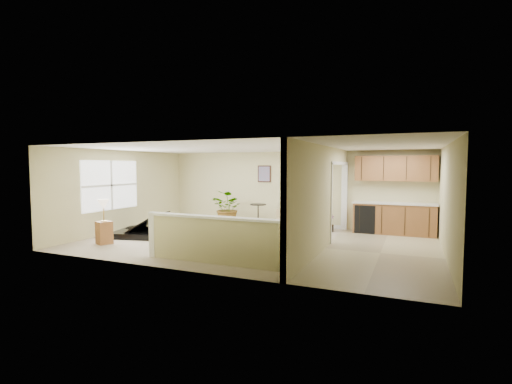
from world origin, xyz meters
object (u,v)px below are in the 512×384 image
at_px(small_plant, 329,224).
at_px(accent_table, 258,212).
at_px(lamp_stand, 104,225).
at_px(palm_plant, 228,208).
at_px(loveseat, 298,220).
at_px(piano, 146,214).
at_px(piano_bench, 209,233).

bearing_deg(small_plant, accent_table, -177.26).
xyz_separation_m(small_plant, lamp_stand, (-5.00, -4.10, 0.27)).
bearing_deg(accent_table, palm_plant, -176.08).
distance_m(loveseat, accent_table, 1.35).
xyz_separation_m(accent_table, lamp_stand, (-2.66, -3.99, -0.00)).
bearing_deg(palm_plant, lamp_stand, -112.24).
height_order(loveseat, palm_plant, palm_plant).
bearing_deg(accent_table, piano, -134.10).
xyz_separation_m(accent_table, small_plant, (2.33, 0.11, -0.27)).
bearing_deg(loveseat, piano_bench, -141.02).
height_order(accent_table, palm_plant, palm_plant).
distance_m(piano_bench, palm_plant, 2.65).
xyz_separation_m(piano_bench, loveseat, (1.66, 2.76, 0.08)).
distance_m(piano_bench, loveseat, 3.22).
height_order(piano, piano_bench, piano).
xyz_separation_m(loveseat, small_plant, (1.00, -0.05, -0.08)).
xyz_separation_m(palm_plant, small_plant, (3.40, 0.18, -0.37)).
bearing_deg(piano_bench, accent_table, 82.66).
relative_size(piano, loveseat, 1.27).
relative_size(loveseat, lamp_stand, 1.42).
relative_size(loveseat, small_plant, 3.18).
relative_size(loveseat, palm_plant, 1.25).
relative_size(small_plant, lamp_stand, 0.45).
relative_size(piano, palm_plant, 1.58).
distance_m(accent_table, palm_plant, 1.07).
distance_m(accent_table, small_plant, 2.35).
relative_size(piano_bench, accent_table, 0.85).
bearing_deg(lamp_stand, small_plant, 39.36).
distance_m(piano_bench, lamp_stand, 2.73).
xyz_separation_m(piano_bench, accent_table, (0.33, 2.59, 0.28)).
distance_m(piano, loveseat, 4.69).
relative_size(palm_plant, small_plant, 2.55).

